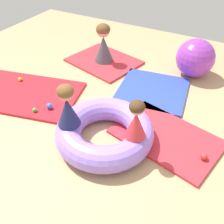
% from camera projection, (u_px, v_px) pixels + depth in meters
% --- Properties ---
extents(ground_plane, '(8.00, 8.00, 0.00)m').
position_uv_depth(ground_plane, '(96.00, 142.00, 3.39)').
color(ground_plane, tan).
extents(gym_mat_near_right, '(1.25, 1.24, 0.04)m').
position_uv_depth(gym_mat_near_right, '(153.00, 90.00, 4.29)').
color(gym_mat_near_right, '#2D47B7').
rests_on(gym_mat_near_right, ground).
extents(gym_mat_center_rear, '(1.98, 1.48, 0.04)m').
position_uv_depth(gym_mat_center_rear, '(24.00, 93.00, 4.21)').
color(gym_mat_center_rear, red).
rests_on(gym_mat_center_rear, ground).
extents(gym_mat_near_left, '(1.52, 1.17, 0.04)m').
position_uv_depth(gym_mat_near_left, '(166.00, 137.00, 3.43)').
color(gym_mat_near_left, red).
rests_on(gym_mat_near_left, ground).
extents(gym_mat_far_left, '(1.48, 1.29, 0.04)m').
position_uv_depth(gym_mat_far_left, '(104.00, 61.00, 5.06)').
color(gym_mat_far_left, red).
rests_on(gym_mat_far_left, ground).
extents(inflatable_cushion, '(1.27, 1.27, 0.33)m').
position_uv_depth(inflatable_cushion, '(105.00, 132.00, 3.30)').
color(inflatable_cushion, '#9975EA').
rests_on(inflatable_cushion, ground).
extents(child_in_navy, '(0.40, 0.40, 0.56)m').
position_uv_depth(child_in_navy, '(67.00, 106.00, 3.01)').
color(child_in_navy, navy).
rests_on(child_in_navy, inflatable_cushion).
extents(child_in_red, '(0.31, 0.31, 0.49)m').
position_uv_depth(child_in_red, '(136.00, 120.00, 2.87)').
color(child_in_red, red).
rests_on(child_in_red, inflatable_cushion).
extents(adult_seated, '(0.49, 0.49, 0.73)m').
position_uv_depth(adult_seated, '(103.00, 43.00, 4.83)').
color(adult_seated, '#4C4751').
rests_on(adult_seated, gym_mat_far_left).
extents(play_ball_red, '(0.09, 0.09, 0.09)m').
position_uv_depth(play_ball_red, '(204.00, 156.00, 3.09)').
color(play_ball_red, red).
rests_on(play_ball_red, gym_mat_near_left).
extents(play_ball_blue, '(0.09, 0.09, 0.09)m').
position_uv_depth(play_ball_blue, '(49.00, 106.00, 3.85)').
color(play_ball_blue, blue).
rests_on(play_ball_blue, gym_mat_center_rear).
extents(play_ball_green, '(0.06, 0.06, 0.06)m').
position_uv_depth(play_ball_green, '(35.00, 110.00, 3.80)').
color(play_ball_green, green).
rests_on(play_ball_green, gym_mat_center_rear).
extents(play_ball_yellow, '(0.07, 0.07, 0.07)m').
position_uv_depth(play_ball_yellow, '(20.00, 79.00, 4.46)').
color(play_ball_yellow, yellow).
rests_on(play_ball_yellow, gym_mat_center_rear).
extents(exercise_ball_large, '(0.67, 0.67, 0.67)m').
position_uv_depth(exercise_ball_large, '(195.00, 58.00, 4.50)').
color(exercise_ball_large, purple).
rests_on(exercise_ball_large, ground).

